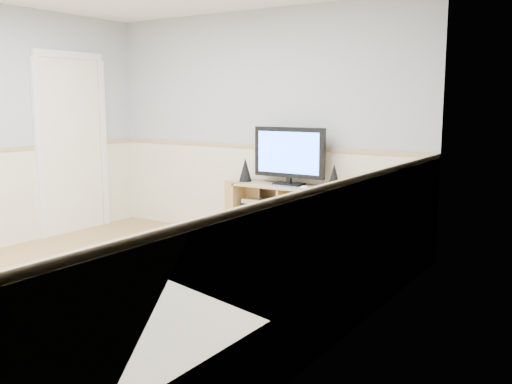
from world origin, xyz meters
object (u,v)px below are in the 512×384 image
keyboard (282,187)px  monitor (289,154)px  media_cabinet (289,215)px  game_consoles (310,243)px

keyboard → monitor: bearing=101.5°
media_cabinet → monitor: bearing=-90.0°
monitor → keyboard: (0.03, -0.19, -0.32)m
media_cabinet → game_consoles: 0.39m
game_consoles → monitor: bearing=168.1°
media_cabinet → game_consoles: bearing=-12.6°
media_cabinet → monitor: size_ratio=2.13×
media_cabinet → monitor: 0.64m
monitor → game_consoles: 0.95m
monitor → keyboard: 0.37m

